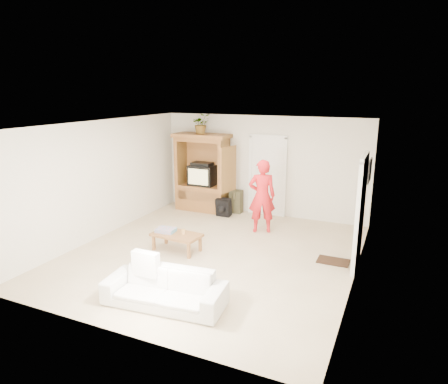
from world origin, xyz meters
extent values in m
plane|color=tan|center=(0.00, 0.00, 0.00)|extent=(6.00, 6.00, 0.00)
plane|color=white|center=(0.00, 0.00, 2.60)|extent=(6.00, 6.00, 0.00)
plane|color=silver|center=(0.00, 3.00, 1.30)|extent=(5.50, 0.00, 5.50)
plane|color=silver|center=(0.00, -3.00, 1.30)|extent=(5.50, 0.00, 5.50)
plane|color=silver|center=(-2.75, 0.00, 1.30)|extent=(0.00, 6.00, 6.00)
plane|color=silver|center=(2.75, 0.00, 1.30)|extent=(0.00, 6.00, 6.00)
cube|color=#9C5A30|center=(-1.60, 2.65, 0.35)|extent=(1.40, 0.60, 0.70)
cube|color=#9C5A30|center=(-2.25, 2.65, 1.30)|extent=(0.10, 0.60, 1.20)
cube|color=#9C5A30|center=(-0.95, 2.65, 1.30)|extent=(0.10, 0.60, 1.20)
cube|color=#9C5A30|center=(-1.60, 2.92, 1.30)|extent=(1.40, 0.06, 1.20)
cube|color=#9C5A30|center=(-1.60, 2.65, 1.95)|extent=(1.40, 0.60, 0.10)
cube|color=#9C5A30|center=(-1.60, 2.65, 2.05)|extent=(1.52, 0.68, 0.10)
cube|color=#9C5A30|center=(-0.62, 2.18, 1.30)|extent=(0.16, 0.67, 1.15)
cube|color=black|center=(-1.60, 2.68, 0.97)|extent=(0.70, 0.52, 0.55)
cube|color=tan|center=(-1.60, 2.41, 0.98)|extent=(0.58, 0.02, 0.42)
cube|color=black|center=(-1.60, 2.65, 1.29)|extent=(0.55, 0.35, 0.08)
cube|color=brown|center=(-1.60, 2.37, 0.45)|extent=(1.19, 0.03, 0.25)
cube|color=white|center=(0.15, 2.97, 1.02)|extent=(0.85, 0.05, 2.04)
cube|color=black|center=(2.73, 0.60, 1.02)|extent=(0.05, 0.90, 2.04)
cube|color=black|center=(2.73, 1.90, 1.60)|extent=(0.03, 0.60, 0.48)
cube|color=#382316|center=(2.30, 0.60, 0.01)|extent=(0.60, 0.40, 0.02)
imported|color=#4C7238|center=(-1.60, 2.63, 2.36)|extent=(0.63, 0.62, 0.53)
imported|color=red|center=(0.46, 1.65, 0.86)|extent=(0.74, 0.63, 1.71)
imported|color=silver|center=(0.19, -2.10, 0.27)|extent=(1.94, 0.92, 0.55)
cube|color=brown|center=(-0.74, -0.17, 0.35)|extent=(1.04, 0.63, 0.05)
cube|color=brown|center=(-1.20, -0.34, 0.16)|extent=(0.06, 0.06, 0.32)
cube|color=brown|center=(-1.16, 0.07, 0.16)|extent=(0.06, 0.06, 0.32)
cube|color=brown|center=(-0.33, -0.42, 0.16)|extent=(0.06, 0.06, 0.32)
cube|color=brown|center=(-0.29, 0.00, 0.16)|extent=(0.06, 0.06, 0.32)
cube|color=#D24656|center=(-1.00, -0.17, 0.41)|extent=(0.40, 0.31, 0.08)
cylinder|color=tan|center=(-0.61, -0.13, 0.42)|extent=(0.08, 0.08, 0.10)
camera|label=1|loc=(3.31, -6.79, 3.23)|focal=32.00mm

